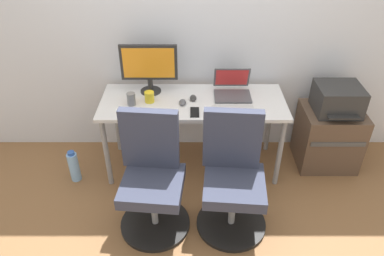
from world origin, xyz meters
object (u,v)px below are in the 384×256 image
side_cabinet (327,137)px  desktop_monitor (148,65)px  water_bottle_on_floor (73,167)px  open_laptop (231,88)px  coffee_mug (148,97)px  printer (336,99)px  office_chair_right (232,179)px  office_chair_left (151,179)px

side_cabinet → desktop_monitor: bearing=176.6°
side_cabinet → water_bottle_on_floor: size_ratio=1.81×
side_cabinet → water_bottle_on_floor: (-2.30, -0.26, -0.13)m
open_laptop → coffee_mug: size_ratio=3.37×
open_laptop → desktop_monitor: bearing=176.5°
side_cabinet → water_bottle_on_floor: side_cabinet is taller
printer → coffee_mug: size_ratio=4.35×
office_chair_right → office_chair_left: bearing=-180.0°
desktop_monitor → open_laptop: bearing=-3.5°
coffee_mug → office_chair_left: bearing=-84.6°
office_chair_left → open_laptop: office_chair_left is taller
desktop_monitor → office_chair_left: bearing=-85.2°
open_laptop → water_bottle_on_floor: bearing=-167.2°
office_chair_right → open_laptop: size_ratio=3.03×
office_chair_left → desktop_monitor: size_ratio=1.96×
office_chair_right → water_bottle_on_floor: size_ratio=3.03×
side_cabinet → coffee_mug: 1.68m
printer → open_laptop: size_ratio=1.29×
printer → desktop_monitor: size_ratio=0.83×
open_laptop → coffee_mug: (-0.70, -0.13, -0.01)m
office_chair_right → water_bottle_on_floor: 1.45m
office_chair_left → office_chair_right: 0.59m
coffee_mug → water_bottle_on_floor: bearing=-165.3°
water_bottle_on_floor → desktop_monitor: bearing=27.7°
side_cabinet → desktop_monitor: 1.75m
side_cabinet → open_laptop: 1.03m
office_chair_left → coffee_mug: size_ratio=10.22×
open_laptop → side_cabinet: bearing=-3.3°
open_laptop → office_chair_left: bearing=-129.3°
water_bottle_on_floor → desktop_monitor: desktop_monitor is taller
office_chair_left → desktop_monitor: bearing=94.8°
open_laptop → coffee_mug: open_laptop is taller
desktop_monitor → coffee_mug: 0.27m
side_cabinet → coffee_mug: size_ratio=6.12×
printer → water_bottle_on_floor: size_ratio=1.29×
desktop_monitor → open_laptop: (0.71, -0.04, -0.20)m
side_cabinet → printer: (-0.00, -0.00, 0.40)m
office_chair_left → water_bottle_on_floor: bearing=148.1°
side_cabinet → coffee_mug: (-1.61, -0.08, 0.47)m
desktop_monitor → open_laptop: desktop_monitor is taller
office_chair_left → printer: (1.55, 0.73, 0.26)m
water_bottle_on_floor → office_chair_right: bearing=-19.2°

